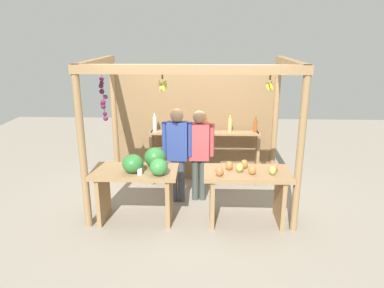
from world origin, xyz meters
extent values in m
plane|color=gray|center=(0.00, 0.00, 0.00)|extent=(12.00, 12.00, 0.00)
cylinder|color=#99754C|center=(-1.47, -0.90, 1.15)|extent=(0.10, 0.10, 2.30)
cylinder|color=#99754C|center=(1.47, -0.90, 1.15)|extent=(0.10, 0.10, 2.30)
cylinder|color=#99754C|center=(-1.47, 0.90, 1.15)|extent=(0.10, 0.10, 2.30)
cylinder|color=#99754C|center=(1.47, 0.90, 1.15)|extent=(0.10, 0.10, 2.30)
cube|color=#99754C|center=(0.00, -0.90, 2.24)|extent=(3.04, 0.12, 0.12)
cube|color=#99754C|center=(-1.47, 0.00, 2.24)|extent=(0.12, 1.91, 0.12)
cube|color=#99754C|center=(1.47, 0.00, 2.24)|extent=(0.12, 1.91, 0.12)
cube|color=olive|center=(0.00, 0.92, 1.04)|extent=(2.94, 0.04, 2.07)
cylinder|color=brown|center=(1.03, -0.80, 2.13)|extent=(0.02, 0.02, 0.06)
ellipsoid|color=yellow|center=(1.05, -0.80, 2.02)|extent=(0.04, 0.06, 0.11)
ellipsoid|color=yellow|center=(1.04, -0.76, 2.03)|extent=(0.05, 0.04, 0.12)
ellipsoid|color=yellow|center=(1.00, -0.78, 2.02)|extent=(0.05, 0.07, 0.12)
ellipsoid|color=yellow|center=(1.00, -0.82, 2.02)|extent=(0.06, 0.07, 0.12)
ellipsoid|color=yellow|center=(1.04, -0.84, 2.02)|extent=(0.07, 0.05, 0.12)
cylinder|color=brown|center=(-0.37, -0.75, 2.13)|extent=(0.02, 0.02, 0.06)
ellipsoid|color=#D1CC4C|center=(-0.32, -0.75, 2.03)|extent=(0.04, 0.08, 0.14)
ellipsoid|color=#D1CC4C|center=(-0.35, -0.72, 2.01)|extent=(0.08, 0.06, 0.15)
ellipsoid|color=#D1CC4C|center=(-0.37, -0.72, 2.02)|extent=(0.09, 0.05, 0.14)
ellipsoid|color=#D1CC4C|center=(-0.39, -0.74, 2.00)|extent=(0.05, 0.07, 0.14)
ellipsoid|color=#D1CC4C|center=(-0.40, -0.77, 2.03)|extent=(0.06, 0.07, 0.14)
ellipsoid|color=#D1CC4C|center=(-0.37, -0.78, 2.00)|extent=(0.08, 0.05, 0.14)
ellipsoid|color=#D1CC4C|center=(-0.35, -0.78, 2.00)|extent=(0.07, 0.06, 0.15)
cylinder|color=#4C422D|center=(-1.21, -0.60, 1.89)|extent=(0.01, 0.01, 0.55)
sphere|color=#601E42|center=(-1.21, -0.61, 2.08)|extent=(0.06, 0.06, 0.06)
sphere|color=#511938|center=(-1.22, -0.59, 2.02)|extent=(0.06, 0.06, 0.06)
sphere|color=#601E42|center=(-1.24, -0.58, 1.98)|extent=(0.07, 0.07, 0.07)
sphere|color=#511938|center=(-1.23, -0.59, 1.91)|extent=(0.07, 0.07, 0.07)
sphere|color=#511938|center=(-1.18, -0.58, 1.83)|extent=(0.06, 0.06, 0.06)
sphere|color=#601E42|center=(-1.22, -0.60, 1.76)|extent=(0.07, 0.07, 0.07)
sphere|color=#511938|center=(-1.23, -0.58, 1.73)|extent=(0.07, 0.07, 0.07)
sphere|color=#511938|center=(-1.22, -0.62, 1.70)|extent=(0.07, 0.07, 0.07)
sphere|color=#47142D|center=(-1.20, -0.61, 1.60)|extent=(0.06, 0.06, 0.06)
sphere|color=#601E42|center=(-1.19, -0.62, 1.53)|extent=(0.07, 0.07, 0.07)
cube|color=#99754C|center=(-0.81, -0.68, 0.76)|extent=(1.23, 0.64, 0.06)
cube|color=#99754C|center=(-1.30, -0.68, 0.37)|extent=(0.06, 0.58, 0.73)
cube|color=#99754C|center=(-0.31, -0.68, 0.37)|extent=(0.06, 0.58, 0.73)
ellipsoid|color=#38843D|center=(-0.43, -0.87, 0.91)|extent=(0.34, 0.34, 0.24)
ellipsoid|color=#2D7533|center=(-0.53, -0.54, 0.94)|extent=(0.42, 0.42, 0.29)
ellipsoid|color=#2D7533|center=(-0.81, -0.77, 0.92)|extent=(0.42, 0.42, 0.26)
cylinder|color=white|center=(-0.70, -0.86, 0.84)|extent=(0.07, 0.07, 0.09)
cube|color=#99754C|center=(0.81, -0.68, 0.76)|extent=(1.23, 0.64, 0.06)
cube|color=#99754C|center=(0.31, -0.68, 0.37)|extent=(0.06, 0.58, 0.73)
cube|color=#99754C|center=(1.30, -0.68, 0.37)|extent=(0.06, 0.58, 0.73)
ellipsoid|color=#CC7038|center=(1.19, -0.67, 0.85)|extent=(0.13, 0.13, 0.12)
ellipsoid|color=#CC7038|center=(0.78, -0.55, 0.86)|extent=(0.13, 0.13, 0.13)
ellipsoid|color=#A8B24C|center=(0.70, -0.70, 0.86)|extent=(0.16, 0.16, 0.13)
ellipsoid|color=#CC7038|center=(0.40, -0.86, 0.86)|extent=(0.12, 0.12, 0.14)
ellipsoid|color=#CC7038|center=(0.55, -0.63, 0.85)|extent=(0.15, 0.15, 0.13)
ellipsoid|color=#A8B24C|center=(1.14, -0.80, 0.86)|extent=(0.12, 0.12, 0.13)
ellipsoid|color=#CC7038|center=(0.86, -0.79, 0.85)|extent=(0.14, 0.14, 0.13)
cube|color=#99754C|center=(-0.76, 0.68, 0.50)|extent=(0.05, 0.20, 1.00)
cube|color=#99754C|center=(1.15, 0.68, 0.50)|extent=(0.05, 0.20, 1.00)
cube|color=#99754C|center=(0.19, 0.68, 0.98)|extent=(1.91, 0.22, 0.04)
cylinder|color=silver|center=(-0.69, 0.68, 1.13)|extent=(0.07, 0.07, 0.26)
cylinder|color=silver|center=(-0.69, 0.68, 1.29)|extent=(0.03, 0.03, 0.06)
cylinder|color=#D8B266|center=(-0.26, 0.68, 1.12)|extent=(0.06, 0.06, 0.24)
cylinder|color=#D8B266|center=(-0.26, 0.68, 1.27)|extent=(0.03, 0.03, 0.06)
cylinder|color=#994C1E|center=(0.20, 0.68, 1.13)|extent=(0.06, 0.06, 0.26)
cylinder|color=#994C1E|center=(0.20, 0.68, 1.29)|extent=(0.03, 0.03, 0.06)
cylinder|color=#D8B266|center=(0.64, 0.68, 1.12)|extent=(0.07, 0.07, 0.25)
cylinder|color=#D8B266|center=(0.64, 0.68, 1.28)|extent=(0.03, 0.03, 0.06)
cylinder|color=#994C1E|center=(1.08, 0.68, 1.11)|extent=(0.07, 0.07, 0.22)
cylinder|color=#994C1E|center=(1.08, 0.68, 1.25)|extent=(0.03, 0.03, 0.06)
cylinder|color=#3E4351|center=(-0.30, -0.05, 0.37)|extent=(0.11, 0.11, 0.73)
cylinder|color=#3E4351|center=(-0.18, -0.05, 0.37)|extent=(0.11, 0.11, 0.73)
cube|color=#2D428C|center=(-0.24, -0.05, 1.04)|extent=(0.32, 0.19, 0.62)
cylinder|color=#2D428C|center=(-0.44, -0.05, 1.07)|extent=(0.08, 0.08, 0.56)
cylinder|color=#2D428C|center=(-0.04, -0.05, 1.07)|extent=(0.08, 0.08, 0.56)
sphere|color=tan|center=(-0.24, -0.05, 1.45)|extent=(0.21, 0.21, 0.21)
cylinder|color=#414A45|center=(0.05, 0.03, 0.36)|extent=(0.11, 0.11, 0.71)
cylinder|color=#414A45|center=(0.17, 0.03, 0.36)|extent=(0.11, 0.11, 0.71)
cube|color=#BF474C|center=(0.11, 0.03, 1.01)|extent=(0.32, 0.19, 0.60)
cylinder|color=#BF474C|center=(-0.09, 0.03, 1.04)|extent=(0.08, 0.08, 0.54)
cylinder|color=#BF474C|center=(0.31, 0.03, 1.04)|extent=(0.08, 0.08, 0.54)
sphere|color=tan|center=(0.11, 0.03, 1.42)|extent=(0.21, 0.21, 0.21)
camera|label=1|loc=(0.20, -5.49, 2.68)|focal=33.69mm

